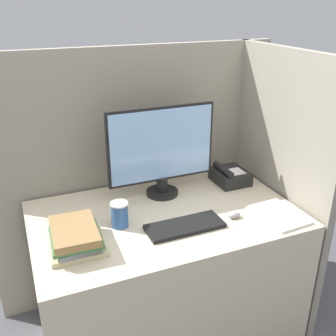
# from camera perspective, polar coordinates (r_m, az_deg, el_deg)

# --- Properties ---
(cubicle_panel_rear) EXTENTS (1.73, 0.04, 1.53)m
(cubicle_panel_rear) POSITION_cam_1_polar(r_m,az_deg,el_deg) (2.37, -4.55, -1.31)
(cubicle_panel_rear) COLOR gray
(cubicle_panel_rear) RESTS_ON ground_plane
(cubicle_panel_right) EXTENTS (0.04, 0.88, 1.53)m
(cubicle_panel_right) POSITION_cam_1_polar(r_m,az_deg,el_deg) (2.34, 15.33, -2.46)
(cubicle_panel_right) COLOR gray
(cubicle_panel_right) RESTS_ON ground_plane
(desk) EXTENTS (1.33, 0.82, 0.75)m
(desk) POSITION_cam_1_polar(r_m,az_deg,el_deg) (2.22, -0.42, -15.06)
(desk) COLOR beige
(desk) RESTS_ON ground_plane
(monitor) EXTENTS (0.60, 0.18, 0.50)m
(monitor) POSITION_cam_1_polar(r_m,az_deg,el_deg) (2.09, -0.92, 2.45)
(monitor) COLOR black
(monitor) RESTS_ON desk
(keyboard) EXTENTS (0.37, 0.15, 0.02)m
(keyboard) POSITION_cam_1_polar(r_m,az_deg,el_deg) (1.88, 2.46, -8.43)
(keyboard) COLOR black
(keyboard) RESTS_ON desk
(mouse) EXTENTS (0.07, 0.04, 0.03)m
(mouse) POSITION_cam_1_polar(r_m,az_deg,el_deg) (1.99, 9.62, -6.80)
(mouse) COLOR gray
(mouse) RESTS_ON desk
(coffee_cup) EXTENTS (0.09, 0.09, 0.13)m
(coffee_cup) POSITION_cam_1_polar(r_m,az_deg,el_deg) (1.88, -7.04, -6.71)
(coffee_cup) COLOR #335999
(coffee_cup) RESTS_ON desk
(book_stack) EXTENTS (0.25, 0.28, 0.10)m
(book_stack) POSITION_cam_1_polar(r_m,az_deg,el_deg) (1.78, -13.33, -9.78)
(book_stack) COLOR #C6B78C
(book_stack) RESTS_ON desk
(desk_telephone) EXTENTS (0.18, 0.21, 0.11)m
(desk_telephone) POSITION_cam_1_polar(r_m,az_deg,el_deg) (2.34, 8.93, -1.12)
(desk_telephone) COLOR black
(desk_telephone) RESTS_ON desk
(paper_pile) EXTENTS (0.22, 0.28, 0.01)m
(paper_pile) POSITION_cam_1_polar(r_m,az_deg,el_deg) (2.05, 15.78, -6.57)
(paper_pile) COLOR white
(paper_pile) RESTS_ON desk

